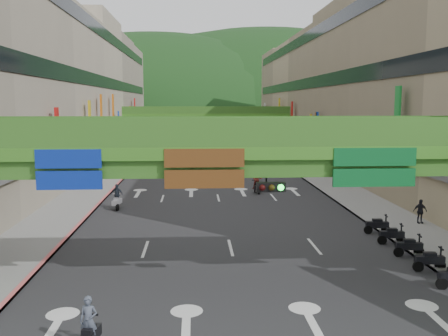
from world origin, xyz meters
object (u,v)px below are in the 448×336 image
overpass_near (267,166)px  scooter_rider_mid (257,181)px  scooter_rider_near (89,328)px  car_silver (164,164)px  car_yellow (249,159)px

overpass_near → scooter_rider_mid: 23.06m
overpass_near → scooter_rider_near: size_ratio=15.19×
car_silver → car_yellow: car_yellow is taller
car_yellow → overpass_near: bearing=-88.3°
overpass_near → scooter_rider_mid: (2.45, 22.56, -4.10)m
overpass_near → scooter_rider_mid: size_ratio=13.19×
scooter_rider_mid → car_silver: bearing=119.3°
overpass_near → scooter_rider_near: overpass_near is taller
overpass_near → scooter_rider_near: 8.65m
car_silver → overpass_near: bearing=-75.5°
overpass_near → car_yellow: bearing=84.6°
overpass_near → car_yellow: 42.41m
scooter_rider_near → car_silver: 42.71m
scooter_rider_mid → overpass_near: bearing=-96.2°
scooter_rider_mid → car_yellow: scooter_rider_mid is taller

